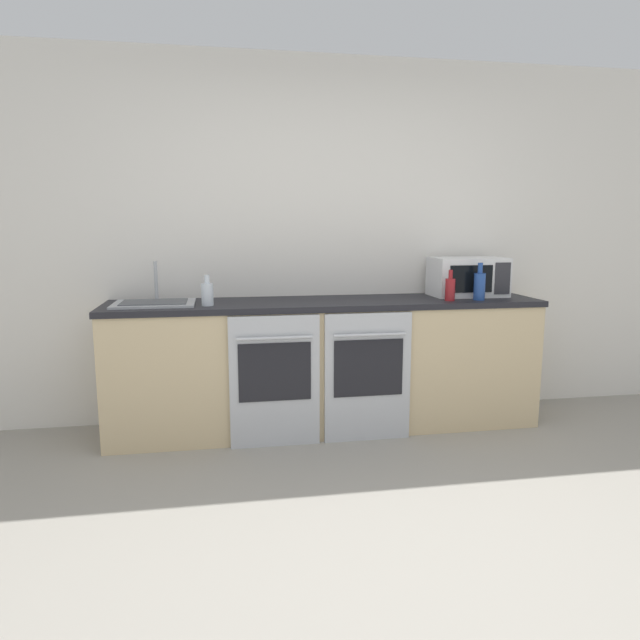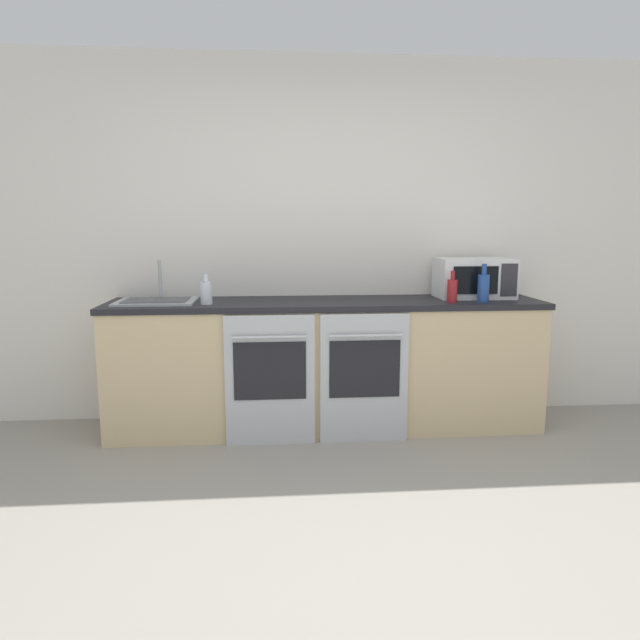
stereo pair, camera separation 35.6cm
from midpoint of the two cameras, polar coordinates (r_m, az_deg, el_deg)
ground_plane at (r=2.60m, az=8.85°, el=-23.70°), size 16.00×16.00×0.00m
wall_back at (r=4.22m, az=2.65°, el=7.86°), size 10.00×0.06×2.60m
counter_back at (r=4.01m, az=3.16°, el=-4.46°), size 2.98×0.62×0.90m
oven_left at (r=3.68m, az=-2.25°, el=-6.01°), size 0.58×0.06×0.86m
oven_right at (r=3.75m, az=7.18°, el=-5.76°), size 0.58×0.06×0.86m
microwave at (r=4.27m, az=17.50°, el=4.02°), size 0.53×0.33×0.28m
bottle_clear at (r=3.77m, az=-8.66°, el=2.73°), size 0.08×0.08×0.20m
bottle_blue at (r=4.05m, az=18.48°, el=3.14°), size 0.08×0.08×0.26m
bottle_red at (r=3.97m, az=15.62°, el=2.89°), size 0.07×0.07×0.21m
sink at (r=3.93m, az=-13.55°, el=1.91°), size 0.52×0.40×0.27m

